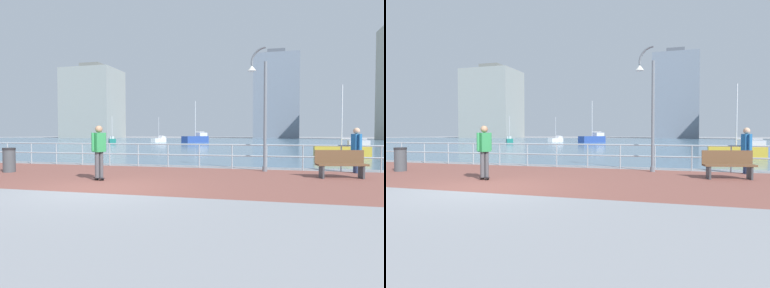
% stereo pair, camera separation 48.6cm
% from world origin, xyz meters
% --- Properties ---
extents(ground, '(220.00, 220.00, 0.00)m').
position_xyz_m(ground, '(0.00, 40.00, 0.00)').
color(ground, gray).
extents(brick_paving, '(28.00, 6.31, 0.01)m').
position_xyz_m(brick_paving, '(0.00, 2.58, 0.00)').
color(brick_paving, brown).
rests_on(brick_paving, ground).
extents(harbor_water, '(180.00, 88.00, 0.00)m').
position_xyz_m(harbor_water, '(0.00, 50.73, 0.00)').
color(harbor_water, slate).
rests_on(harbor_water, ground).
extents(waterfront_railing, '(25.25, 0.06, 1.03)m').
position_xyz_m(waterfront_railing, '(-0.00, 5.73, 0.72)').
color(waterfront_railing, '#9EADB7').
rests_on(waterfront_railing, ground).
extents(lamppost, '(0.80, 0.42, 4.84)m').
position_xyz_m(lamppost, '(3.97, 5.18, 2.68)').
color(lamppost, slate).
rests_on(lamppost, ground).
extents(skateboarder, '(0.41, 0.55, 1.72)m').
position_xyz_m(skateboarder, '(-0.86, 1.41, 1.03)').
color(skateboarder, black).
rests_on(skateboarder, ground).
extents(bystander, '(0.32, 0.55, 1.69)m').
position_xyz_m(bystander, '(7.45, 5.38, 1.00)').
color(bystander, '#384C7A').
rests_on(bystander, ground).
extents(trash_bin, '(0.46, 0.46, 0.93)m').
position_xyz_m(trash_bin, '(-5.32, 2.57, 0.47)').
color(trash_bin, '#474C51').
rests_on(trash_bin, ground).
extents(park_bench, '(1.65, 0.73, 0.92)m').
position_xyz_m(park_bench, '(6.61, 3.78, 0.48)').
color(park_bench, brown).
rests_on(park_bench, ground).
extents(sailboat_yellow, '(1.91, 3.23, 4.33)m').
position_xyz_m(sailboat_yellow, '(-14.38, 45.07, 0.41)').
color(sailboat_yellow, white).
rests_on(sailboat_yellow, ground).
extents(sailboat_blue, '(3.88, 4.92, 6.84)m').
position_xyz_m(sailboat_blue, '(-7.63, 44.21, 0.65)').
color(sailboat_blue, '#284799').
rests_on(sailboat_blue, ground).
extents(sailboat_gray, '(2.41, 3.08, 4.28)m').
position_xyz_m(sailboat_gray, '(-20.28, 39.32, 0.41)').
color(sailboat_gray, '#197266').
rests_on(sailboat_gray, ground).
extents(sailboat_ivory, '(3.22, 1.11, 4.47)m').
position_xyz_m(sailboat_ivory, '(8.72, 13.81, 0.43)').
color(sailboat_ivory, gold).
rests_on(sailboat_ivory, ground).
extents(tower_brick, '(13.59, 13.66, 28.07)m').
position_xyz_m(tower_brick, '(5.78, 99.86, 13.20)').
color(tower_brick, slate).
rests_on(tower_brick, ground).
extents(tower_glass, '(17.49, 13.63, 24.97)m').
position_xyz_m(tower_glass, '(-54.28, 90.94, 11.66)').
color(tower_glass, '#939993').
rests_on(tower_glass, ground).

